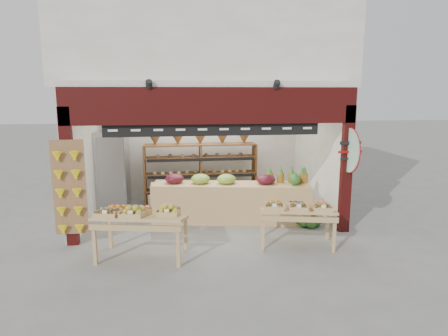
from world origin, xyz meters
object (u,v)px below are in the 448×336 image
(mid_counter, at_px, (230,201))
(display_table_left, at_px, (136,215))
(display_table_right, at_px, (297,209))
(back_shelving, at_px, (200,160))
(cardboard_stack, at_px, (168,200))
(refrigerator, at_px, (113,170))
(watermelon_pile, at_px, (306,217))

(mid_counter, xyz_separation_m, display_table_left, (-1.96, -1.73, 0.29))
(display_table_right, bearing_deg, back_shelving, 115.78)
(cardboard_stack, xyz_separation_m, display_table_right, (2.46, -2.62, 0.46))
(back_shelving, relative_size, refrigerator, 1.52)
(cardboard_stack, height_order, watermelon_pile, cardboard_stack)
(mid_counter, height_order, watermelon_pile, mid_counter)
(mid_counter, xyz_separation_m, watermelon_pile, (1.62, -0.51, -0.30))
(back_shelving, height_order, watermelon_pile, back_shelving)
(cardboard_stack, xyz_separation_m, watermelon_pile, (3.03, -1.57, -0.08))
(refrigerator, relative_size, mid_counter, 0.54)
(mid_counter, relative_size, watermelon_pile, 5.81)
(refrigerator, height_order, watermelon_pile, refrigerator)
(watermelon_pile, bearing_deg, display_table_left, -161.15)
(mid_counter, distance_m, watermelon_pile, 1.72)
(cardboard_stack, bearing_deg, mid_counter, -36.78)
(cardboard_stack, relative_size, watermelon_pile, 1.62)
(display_table_left, bearing_deg, refrigerator, 104.02)
(refrigerator, height_order, cardboard_stack, refrigerator)
(cardboard_stack, distance_m, display_table_right, 3.63)
(cardboard_stack, height_order, display_table_right, display_table_right)
(display_table_left, distance_m, display_table_right, 3.01)
(back_shelving, bearing_deg, mid_counter, -72.59)
(mid_counter, bearing_deg, cardboard_stack, 143.22)
(back_shelving, xyz_separation_m, cardboard_stack, (-0.87, -0.67, -0.88))
(back_shelving, xyz_separation_m, display_table_right, (1.59, -3.29, -0.42))
(cardboard_stack, relative_size, mid_counter, 0.28)
(mid_counter, height_order, display_table_right, mid_counter)
(refrigerator, distance_m, watermelon_pile, 4.93)
(refrigerator, xyz_separation_m, cardboard_stack, (1.37, -0.52, -0.71))
(mid_counter, xyz_separation_m, display_table_right, (1.05, -1.57, 0.23))
(cardboard_stack, bearing_deg, watermelon_pile, -27.35)
(watermelon_pile, bearing_deg, cardboard_stack, 152.65)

